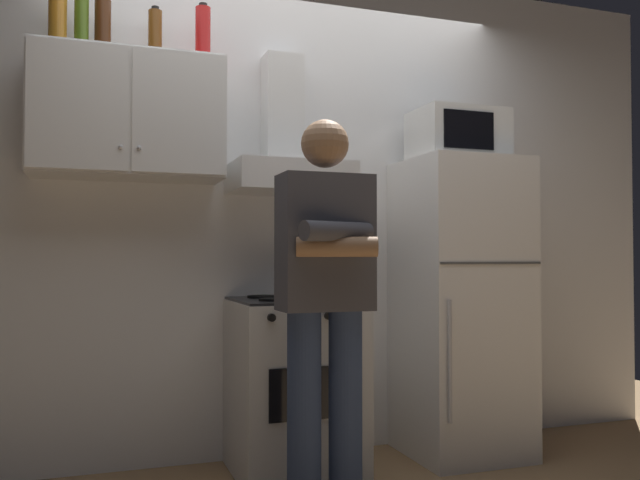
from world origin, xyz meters
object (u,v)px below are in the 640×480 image
bottle_olive_oil (81,23)px  bottle_beer_brown (155,34)px  bottle_soda_red (203,33)px  bottle_rum_dark (103,26)px  stove_oven (294,385)px  bottle_liquor_amber (58,14)px  range_hood (287,156)px  person_standing (326,298)px  microwave (457,136)px  cooking_pot (327,286)px  upper_cabinet (128,116)px  refrigerator (460,307)px

bottle_olive_oil → bottle_beer_brown: size_ratio=1.04×
bottle_soda_red → bottle_rum_dark: bearing=176.7°
stove_oven → bottle_liquor_amber: bearing=173.7°
range_hood → bottle_rum_dark: (-0.92, 0.01, 0.58)m
range_hood → bottle_beer_brown: size_ratio=2.87×
person_standing → bottle_olive_oil: bottle_olive_oil is taller
bottle_soda_red → microwave: bearing=-3.6°
stove_oven → cooking_pot: size_ratio=2.77×
cooking_pot → bottle_olive_oil: 1.71m
stove_oven → bottle_olive_oil: bottle_olive_oil is taller
upper_cabinet → bottle_beer_brown: size_ratio=3.44×
bottle_soda_red → person_standing: bearing=-61.0°
range_hood → bottle_liquor_amber: bearing=-179.8°
upper_cabinet → bottle_rum_dark: bottle_rum_dark is taller
upper_cabinet → bottle_liquor_amber: (-0.32, -0.00, 0.46)m
range_hood → bottle_olive_oil: 1.17m
microwave → person_standing: size_ratio=0.29×
stove_oven → bottle_rum_dark: bearing=171.7°
stove_oven → bottle_rum_dark: 1.98m
stove_oven → bottle_liquor_amber: (-1.12, 0.12, 1.77)m
cooking_pot → bottle_beer_brown: 1.51m
upper_cabinet → microwave: size_ratio=1.88×
cooking_pot → bottle_soda_red: (-0.57, 0.23, 1.26)m
stove_oven → bottle_liquor_amber: size_ratio=2.69×
bottle_rum_dark → bottle_beer_brown: size_ratio=1.04×
upper_cabinet → bottle_olive_oil: size_ratio=3.32×
upper_cabinet → bottle_soda_red: bearing=-2.9°
upper_cabinet → refrigerator: size_ratio=0.56×
range_hood → cooking_pot: range_hood is taller
bottle_beer_brown → bottle_soda_red: 0.23m
upper_cabinet → microwave: bearing=-3.5°
microwave → bottle_soda_red: 1.47m
bottle_olive_oil → range_hood: bearing=0.1°
refrigerator → bottle_liquor_amber: bottle_liquor_amber is taller
bottle_olive_oil → bottle_beer_brown: (0.34, 0.04, -0.00)m
bottle_olive_oil → bottle_soda_red: bearing=-1.7°
refrigerator → bottle_beer_brown: bearing=174.3°
range_hood → microwave: (0.95, -0.11, 0.14)m
bottle_rum_dark → bottle_beer_brown: bottle_rum_dark is taller
stove_oven → person_standing: size_ratio=0.53×
upper_cabinet → bottle_beer_brown: bearing=15.9°
person_standing → bottle_rum_dark: size_ratio=6.05×
person_standing → bottle_soda_red: bottle_soda_red is taller
range_hood → bottle_liquor_amber: 1.27m
stove_oven → refrigerator: bearing=0.0°
microwave → stove_oven: bearing=-178.8°
refrigerator → bottle_soda_red: size_ratio=5.59×
cooking_pot → bottle_liquor_amber: (-1.25, 0.24, 1.28)m
person_standing → bottle_beer_brown: (-0.62, 0.77, 1.27)m
stove_oven → bottle_beer_brown: (-0.67, 0.16, 1.74)m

